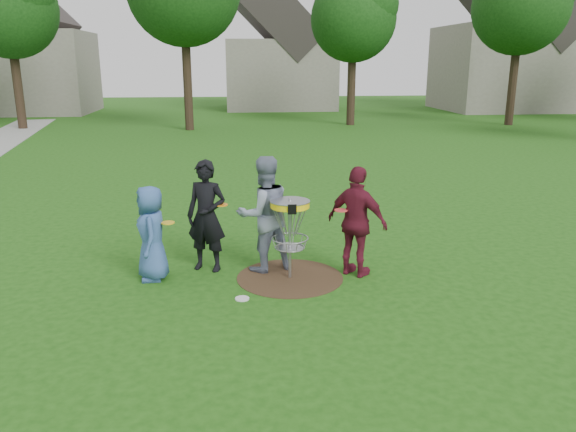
{
  "coord_description": "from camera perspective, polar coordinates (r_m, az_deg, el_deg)",
  "views": [
    {
      "loc": [
        -0.97,
        -8.81,
        3.54
      ],
      "look_at": [
        0.0,
        0.3,
        1.0
      ],
      "focal_mm": 35.0,
      "sensor_mm": 36.0,
      "label": 1
    }
  ],
  "objects": [
    {
      "name": "held_discs",
      "position": [
        9.35,
        -3.72,
        0.58
      ],
      "size": [
        3.07,
        0.66,
        0.27
      ],
      "color": "yellow",
      "rests_on": "ground"
    },
    {
      "name": "house_row",
      "position": [
        42.27,
        1.82,
        16.31
      ],
      "size": [
        44.5,
        10.65,
        11.62
      ],
      "color": "gray",
      "rests_on": "ground"
    },
    {
      "name": "tree_row",
      "position": [
        29.63,
        -3.54,
        20.63
      ],
      "size": [
        51.2,
        17.42,
        9.9
      ],
      "color": "#38281C",
      "rests_on": "ground"
    },
    {
      "name": "dirt_patch",
      "position": [
        9.54,
        0.19,
        -6.25
      ],
      "size": [
        1.8,
        1.8,
        0.01
      ],
      "primitive_type": "cylinder",
      "color": "#47331E",
      "rests_on": "ground"
    },
    {
      "name": "player_blue",
      "position": [
        9.52,
        -13.7,
        -1.72
      ],
      "size": [
        0.59,
        0.83,
        1.59
      ],
      "primitive_type": "imported",
      "rotation": [
        0.0,
        0.0,
        -1.46
      ],
      "color": "#355793",
      "rests_on": "ground"
    },
    {
      "name": "player_maroon",
      "position": [
        9.44,
        7.04,
        -0.61
      ],
      "size": [
        1.12,
        1.09,
        1.88
      ],
      "primitive_type": "imported",
      "rotation": [
        0.0,
        0.0,
        2.39
      ],
      "color": "maroon",
      "rests_on": "ground"
    },
    {
      "name": "ground",
      "position": [
        9.54,
        0.19,
        -6.28
      ],
      "size": [
        100.0,
        100.0,
        0.0
      ],
      "primitive_type": "plane",
      "color": "#19470F",
      "rests_on": "ground"
    },
    {
      "name": "player_grey",
      "position": [
        9.62,
        -2.45,
        0.2
      ],
      "size": [
        1.17,
        1.03,
        2.01
      ],
      "primitive_type": "imported",
      "rotation": [
        0.0,
        0.0,
        3.46
      ],
      "color": "gray",
      "rests_on": "ground"
    },
    {
      "name": "disc_golf_basket",
      "position": [
        9.21,
        0.2,
        -0.38
      ],
      "size": [
        0.66,
        0.67,
        1.38
      ],
      "color": "#9EA0A5",
      "rests_on": "ground"
    },
    {
      "name": "disc_on_grass",
      "position": [
        8.75,
        -4.68,
        -8.36
      ],
      "size": [
        0.22,
        0.22,
        0.02
      ],
      "primitive_type": "cylinder",
      "color": "silver",
      "rests_on": "ground"
    },
    {
      "name": "player_black",
      "position": [
        9.72,
        -8.27,
        -0.01
      ],
      "size": [
        0.83,
        0.7,
        1.94
      ],
      "primitive_type": "imported",
      "rotation": [
        0.0,
        0.0,
        -0.39
      ],
      "color": "black",
      "rests_on": "ground"
    }
  ]
}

